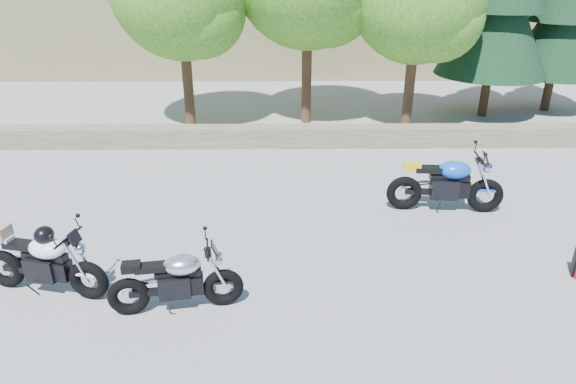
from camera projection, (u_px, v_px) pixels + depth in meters
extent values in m
plane|color=gray|center=(276.00, 261.00, 8.15)|extent=(90.00, 90.00, 0.00)
cube|color=brown|center=(278.00, 136.00, 13.05)|extent=(22.00, 0.55, 0.50)
cylinder|color=#382314|center=(187.00, 73.00, 14.04)|extent=(0.28, 0.28, 3.02)
sphere|color=#256917|center=(199.00, 12.00, 13.10)|extent=(2.38, 2.38, 2.38)
cylinder|color=#382314|center=(307.00, 64.00, 14.37)|extent=(0.28, 0.28, 3.36)
cylinder|color=#382314|center=(410.00, 76.00, 13.95)|extent=(0.28, 0.28, 2.91)
sphere|color=#256917|center=(439.00, 17.00, 13.03)|extent=(2.29, 2.29, 2.29)
cylinder|color=#382314|center=(487.00, 80.00, 15.22)|extent=(0.26, 0.26, 2.16)
cone|color=black|center=(497.00, 16.00, 14.47)|extent=(3.17, 3.17, 3.24)
cylinder|color=#382314|center=(550.00, 80.00, 15.84)|extent=(0.26, 0.26, 1.92)
cone|color=black|center=(562.00, 26.00, 15.17)|extent=(2.82, 2.82, 2.88)
torus|color=black|center=(223.00, 287.00, 7.03)|extent=(0.57, 0.22, 0.56)
torus|color=black|center=(129.00, 296.00, 6.84)|extent=(0.57, 0.22, 0.56)
cylinder|color=silver|center=(223.00, 287.00, 7.03)|extent=(0.20, 0.06, 0.19)
cylinder|color=silver|center=(129.00, 296.00, 6.84)|extent=(0.20, 0.06, 0.19)
cube|color=black|center=(175.00, 285.00, 6.89)|extent=(0.45, 0.32, 0.31)
cube|color=black|center=(178.00, 273.00, 6.82)|extent=(0.63, 0.23, 0.09)
ellipsoid|color=silver|center=(182.00, 265.00, 6.77)|extent=(0.55, 0.41, 0.27)
cube|color=black|center=(152.00, 267.00, 6.72)|extent=(0.46, 0.26, 0.08)
cube|color=black|center=(131.00, 267.00, 6.66)|extent=(0.27, 0.21, 0.11)
cylinder|color=black|center=(208.00, 249.00, 6.74)|extent=(0.12, 0.57, 0.03)
sphere|color=silver|center=(219.00, 258.00, 6.83)|extent=(0.16, 0.16, 0.16)
torus|color=black|center=(89.00, 280.00, 7.15)|extent=(0.62, 0.28, 0.60)
torus|color=black|center=(5.00, 269.00, 7.41)|extent=(0.62, 0.28, 0.60)
cylinder|color=silver|center=(89.00, 280.00, 7.15)|extent=(0.21, 0.08, 0.21)
cylinder|color=silver|center=(5.00, 269.00, 7.41)|extent=(0.21, 0.08, 0.21)
cube|color=black|center=(43.00, 267.00, 7.24)|extent=(0.50, 0.37, 0.34)
cube|color=black|center=(45.00, 256.00, 7.14)|extent=(0.67, 0.29, 0.09)
ellipsoid|color=white|center=(47.00, 248.00, 7.07)|extent=(0.60, 0.47, 0.28)
cube|color=black|center=(21.00, 245.00, 7.15)|extent=(0.50, 0.30, 0.08)
cube|color=white|center=(3.00, 240.00, 7.19)|extent=(0.30, 0.24, 0.12)
cylinder|color=black|center=(68.00, 237.00, 6.91)|extent=(0.17, 0.61, 0.03)
sphere|color=silver|center=(80.00, 249.00, 6.95)|extent=(0.17, 0.17, 0.17)
ellipsoid|color=black|center=(44.00, 235.00, 6.99)|extent=(0.32, 0.33, 0.25)
torus|color=black|center=(485.00, 196.00, 9.61)|extent=(0.68, 0.22, 0.67)
torus|color=black|center=(404.00, 193.00, 9.71)|extent=(0.68, 0.22, 0.67)
cylinder|color=silver|center=(485.00, 196.00, 9.61)|extent=(0.23, 0.06, 0.23)
cylinder|color=silver|center=(404.00, 193.00, 9.71)|extent=(0.23, 0.06, 0.23)
cube|color=black|center=(444.00, 188.00, 9.61)|extent=(0.53, 0.36, 0.38)
cube|color=black|center=(450.00, 177.00, 9.51)|extent=(0.74, 0.23, 0.10)
ellipsoid|color=blue|center=(455.00, 170.00, 9.44)|extent=(0.63, 0.46, 0.32)
cube|color=black|center=(429.00, 169.00, 9.47)|extent=(0.54, 0.27, 0.09)
cube|color=#E0BB0B|center=(413.00, 167.00, 9.48)|extent=(0.31, 0.23, 0.14)
cylinder|color=black|center=(480.00, 158.00, 9.31)|extent=(0.09, 0.69, 0.03)
sphere|color=silver|center=(488.00, 168.00, 9.37)|extent=(0.19, 0.19, 0.19)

